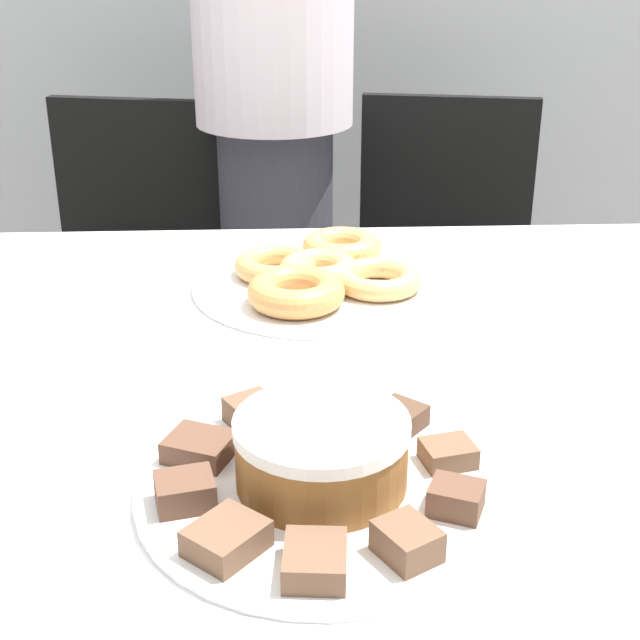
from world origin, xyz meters
TOP-DOWN VIEW (x-y plane):
  - table at (0.00, 0.00)m, footprint 1.44×1.05m
  - person_standing at (-0.02, 0.96)m, footprint 0.33×0.33m
  - office_chair_left at (-0.36, 0.93)m, footprint 0.52×0.52m
  - office_chair_right at (0.35, 0.93)m, footprint 0.52×0.52m
  - plate_cake at (0.02, -0.24)m, footprint 0.33×0.33m
  - plate_donuts at (0.04, 0.25)m, footprint 0.36×0.36m
  - frosted_cake at (0.02, -0.24)m, footprint 0.16×0.16m
  - lamington_0 at (-0.09, -0.27)m, footprint 0.06×0.05m
  - lamington_1 at (-0.06, -0.34)m, footprint 0.08×0.08m
  - lamington_2 at (0.01, -0.37)m, footprint 0.05×0.06m
  - lamington_3 at (0.09, -0.35)m, footprint 0.06×0.06m
  - lamington_4 at (0.14, -0.29)m, footprint 0.06×0.05m
  - lamington_5 at (0.14, -0.22)m, footprint 0.05×0.05m
  - lamington_6 at (0.10, -0.15)m, footprint 0.07×0.07m
  - lamington_7 at (0.03, -0.12)m, footprint 0.05×0.05m
  - lamington_8 at (-0.04, -0.14)m, footprint 0.07×0.07m
  - lamington_9 at (-0.09, -0.20)m, footprint 0.07×0.07m
  - donut_0 at (0.04, 0.25)m, footprint 0.11×0.11m
  - donut_1 at (0.08, 0.35)m, footprint 0.12×0.12m
  - donut_2 at (-0.02, 0.28)m, footprint 0.12×0.12m
  - donut_3 at (0.01, 0.17)m, footprint 0.13×0.13m
  - donut_4 at (0.12, 0.22)m, footprint 0.12×0.12m

SIDE VIEW (x-z plane):
  - office_chair_left at x=-0.36m, z-range -0.03..0.84m
  - office_chair_right at x=0.35m, z-range -0.03..0.84m
  - table at x=0.00m, z-range 0.29..1.03m
  - plate_cake at x=0.02m, z-range 0.74..0.75m
  - plate_donuts at x=0.04m, z-range 0.74..0.75m
  - lamington_5 at x=0.14m, z-range 0.75..0.77m
  - lamington_9 at x=-0.09m, z-range 0.75..0.77m
  - lamington_6 at x=0.10m, z-range 0.75..0.77m
  - lamington_2 at x=0.01m, z-range 0.75..0.77m
  - lamington_1 at x=-0.06m, z-range 0.75..0.77m
  - lamington_4 at x=0.14m, z-range 0.75..0.77m
  - lamington_7 at x=0.03m, z-range 0.75..0.77m
  - lamington_8 at x=-0.04m, z-range 0.75..0.78m
  - lamington_0 at x=-0.09m, z-range 0.75..0.78m
  - lamington_3 at x=0.09m, z-range 0.75..0.78m
  - donut_4 at x=0.12m, z-range 0.75..0.78m
  - donut_2 at x=-0.02m, z-range 0.75..0.78m
  - donut_0 at x=0.04m, z-range 0.75..0.78m
  - donut_1 at x=0.08m, z-range 0.75..0.79m
  - donut_3 at x=0.01m, z-range 0.75..0.79m
  - frosted_cake at x=0.02m, z-range 0.75..0.81m
  - person_standing at x=-0.02m, z-range 0.05..1.72m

